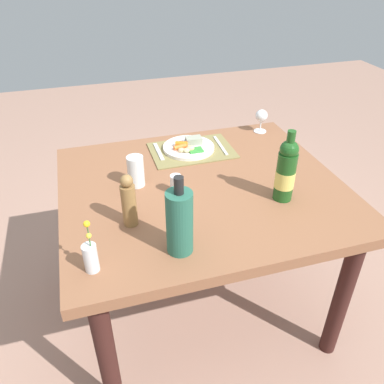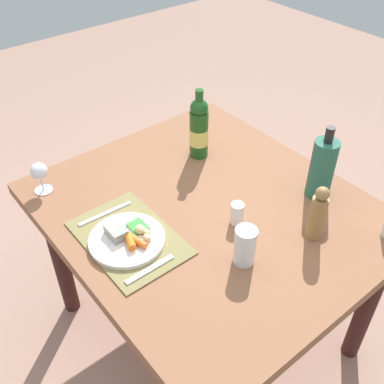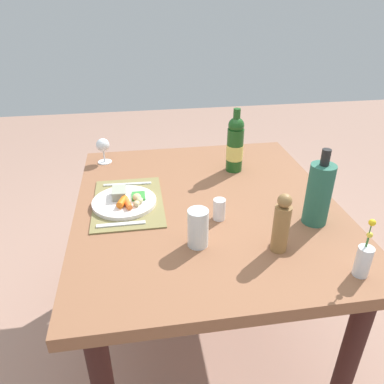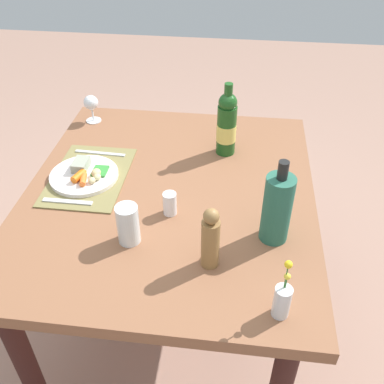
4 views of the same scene
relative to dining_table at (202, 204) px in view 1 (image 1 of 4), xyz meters
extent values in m
plane|color=tan|center=(0.00, 0.00, -0.68)|extent=(8.00, 8.00, 0.00)
cube|color=brown|center=(0.00, 0.00, 0.08)|extent=(1.23, 1.08, 0.05)
cylinder|color=#381A17|center=(-0.52, -0.44, -0.31)|extent=(0.07, 0.07, 0.73)
cylinder|color=#381A17|center=(0.52, -0.44, -0.31)|extent=(0.07, 0.07, 0.73)
cylinder|color=#381A17|center=(-0.52, 0.44, -0.31)|extent=(0.07, 0.07, 0.73)
cylinder|color=#381A17|center=(0.52, 0.44, -0.31)|extent=(0.07, 0.07, 0.73)
cube|color=olive|center=(-0.05, -0.33, 0.11)|extent=(0.42, 0.29, 0.01)
cylinder|color=white|center=(-0.04, -0.34, 0.12)|extent=(0.26, 0.26, 0.02)
cube|color=#9B9F8B|center=(-0.07, -0.36, 0.14)|extent=(0.08, 0.06, 0.04)
cylinder|color=orange|center=(0.00, -0.35, 0.14)|extent=(0.07, 0.05, 0.03)
cylinder|color=orange|center=(0.01, -0.32, 0.14)|extent=(0.07, 0.04, 0.02)
ellipsoid|color=#D2B97E|center=(-0.03, -0.29, 0.14)|extent=(0.04, 0.04, 0.03)
ellipsoid|color=#C6C186|center=(-0.01, -0.28, 0.14)|extent=(0.03, 0.03, 0.02)
ellipsoid|color=#C9B57F|center=(0.02, -0.29, 0.14)|extent=(0.03, 0.03, 0.02)
cube|color=#358E38|center=(-0.06, -0.28, 0.13)|extent=(0.07, 0.06, 0.01)
cube|color=silver|center=(-0.21, -0.33, 0.11)|extent=(0.02, 0.22, 0.00)
cube|color=silver|center=(0.12, -0.35, 0.11)|extent=(0.02, 0.18, 0.00)
cylinder|color=silver|center=(0.28, -0.09, 0.17)|extent=(0.07, 0.07, 0.14)
cylinder|color=silver|center=(0.28, -0.09, 0.14)|extent=(0.07, 0.07, 0.08)
cylinder|color=white|center=(-0.48, -0.44, 0.10)|extent=(0.07, 0.07, 0.00)
cylinder|color=white|center=(-0.48, -0.44, 0.14)|extent=(0.01, 0.01, 0.06)
sphere|color=white|center=(-0.48, -0.44, 0.20)|extent=(0.07, 0.07, 0.07)
cylinder|color=#1C501C|center=(-0.29, 0.19, 0.21)|extent=(0.08, 0.08, 0.21)
sphere|color=#1C501C|center=(-0.29, 0.19, 0.33)|extent=(0.08, 0.08, 0.08)
cylinder|color=#1C501C|center=(-0.29, 0.19, 0.37)|extent=(0.03, 0.03, 0.07)
cylinder|color=#E7D463|center=(-0.29, 0.19, 0.20)|extent=(0.08, 0.08, 0.07)
cylinder|color=#28634F|center=(0.20, 0.38, 0.22)|extent=(0.09, 0.09, 0.24)
cylinder|color=black|center=(0.20, 0.38, 0.37)|extent=(0.03, 0.03, 0.06)
cylinder|color=silver|center=(0.51, 0.39, 0.15)|extent=(0.05, 0.05, 0.10)
cylinder|color=#3F7233|center=(0.50, 0.39, 0.18)|extent=(0.00, 0.00, 0.15)
sphere|color=yellow|center=(0.50, 0.39, 0.25)|extent=(0.02, 0.02, 0.02)
cylinder|color=#3F7233|center=(0.50, 0.39, 0.20)|extent=(0.00, 0.00, 0.19)
sphere|color=yellow|center=(0.50, 0.39, 0.29)|extent=(0.02, 0.02, 0.02)
cylinder|color=olive|center=(0.35, 0.18, 0.19)|extent=(0.06, 0.06, 0.17)
sphere|color=olive|center=(0.35, 0.18, 0.30)|extent=(0.05, 0.05, 0.05)
cylinder|color=white|center=(0.13, 0.02, 0.15)|extent=(0.05, 0.05, 0.09)
camera|label=1|loc=(0.46, 1.38, 1.04)|focal=36.45mm
camera|label=2|loc=(0.97, -0.86, 1.24)|focal=42.57mm
camera|label=3|loc=(1.31, -0.27, 0.90)|focal=34.58mm
camera|label=4|loc=(1.27, 0.24, 1.11)|focal=40.68mm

